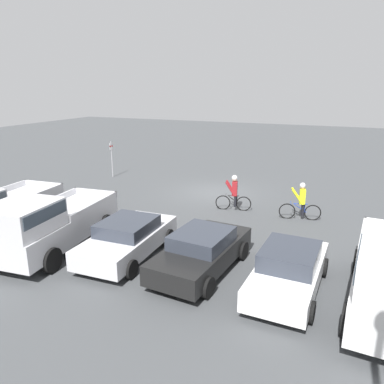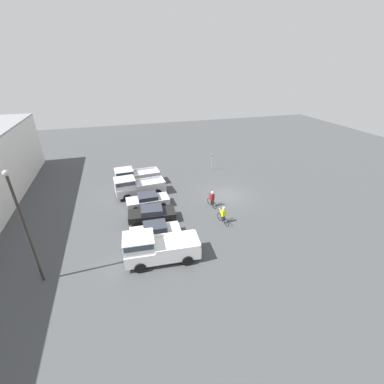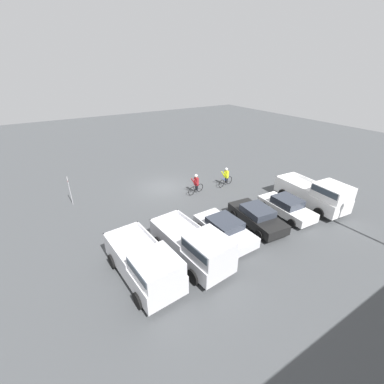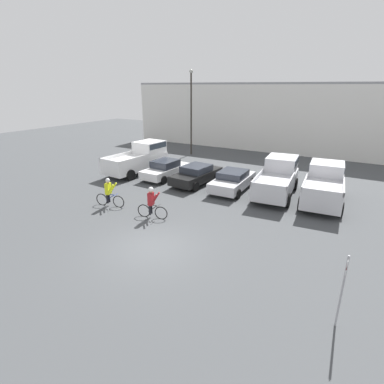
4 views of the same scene
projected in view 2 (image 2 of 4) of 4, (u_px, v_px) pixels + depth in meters
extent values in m
plane|color=#424447|center=(227.00, 195.00, 28.97)|extent=(80.00, 80.00, 0.00)
cube|color=white|center=(162.00, 250.00, 19.22)|extent=(2.47, 5.67, 1.00)
cube|color=white|center=(139.00, 242.00, 18.45)|extent=(2.07, 2.34, 0.97)
cube|color=#333D47|center=(138.00, 240.00, 18.36)|extent=(2.13, 2.17, 0.43)
cube|color=white|center=(179.00, 250.00, 18.28)|extent=(0.31, 3.32, 0.25)
cube|color=white|center=(175.00, 233.00, 20.03)|extent=(0.31, 3.32, 0.25)
cube|color=white|center=(198.00, 238.00, 19.47)|extent=(2.10, 0.22, 0.25)
cylinder|color=black|center=(140.00, 268.00, 18.19)|extent=(0.28, 0.83, 0.82)
cylinder|color=black|center=(139.00, 249.00, 20.01)|extent=(0.28, 0.83, 0.82)
cylinder|color=black|center=(188.00, 261.00, 18.85)|extent=(0.28, 0.83, 0.82)
cylinder|color=black|center=(182.00, 243.00, 20.67)|extent=(0.28, 0.83, 0.82)
cube|color=white|center=(155.00, 232.00, 21.73)|extent=(1.90, 4.27, 0.59)
cube|color=#2D333D|center=(155.00, 227.00, 21.48)|extent=(1.63, 1.96, 0.52)
cylinder|color=black|center=(140.00, 243.00, 20.82)|extent=(0.21, 0.61, 0.60)
cylinder|color=black|center=(139.00, 231.00, 22.30)|extent=(0.21, 0.61, 0.60)
cylinder|color=black|center=(173.00, 238.00, 21.39)|extent=(0.21, 0.61, 0.60)
cylinder|color=black|center=(169.00, 227.00, 22.88)|extent=(0.21, 0.61, 0.60)
cube|color=black|center=(152.00, 215.00, 24.14)|extent=(2.19, 4.50, 0.63)
cube|color=#2D333D|center=(152.00, 210.00, 23.90)|extent=(1.79, 2.10, 0.45)
cylinder|color=black|center=(137.00, 224.00, 23.24)|extent=(0.24, 0.66, 0.65)
cylinder|color=black|center=(137.00, 214.00, 24.81)|extent=(0.24, 0.66, 0.65)
cylinder|color=black|center=(168.00, 221.00, 23.72)|extent=(0.24, 0.66, 0.65)
cylinder|color=black|center=(166.00, 211.00, 25.29)|extent=(0.24, 0.66, 0.65)
cube|color=silver|center=(148.00, 201.00, 26.53)|extent=(1.96, 4.37, 0.64)
cube|color=#2D333D|center=(147.00, 196.00, 26.29)|extent=(1.71, 1.99, 0.45)
cylinder|color=black|center=(136.00, 210.00, 25.50)|extent=(0.20, 0.63, 0.63)
cylinder|color=black|center=(134.00, 201.00, 27.06)|extent=(0.20, 0.63, 0.63)
cylinder|color=black|center=(163.00, 206.00, 26.26)|extent=(0.20, 0.63, 0.63)
cylinder|color=black|center=(159.00, 197.00, 27.82)|extent=(0.20, 0.63, 0.63)
cube|color=silver|center=(140.00, 188.00, 28.71)|extent=(2.53, 5.58, 0.92)
cube|color=silver|center=(125.00, 183.00, 27.75)|extent=(2.07, 2.33, 0.94)
cube|color=#333D47|center=(125.00, 181.00, 27.66)|extent=(2.12, 2.16, 0.41)
cube|color=silver|center=(152.00, 185.00, 27.98)|extent=(0.37, 3.24, 0.25)
cube|color=silver|center=(148.00, 178.00, 29.61)|extent=(0.37, 3.24, 0.25)
cube|color=silver|center=(163.00, 180.00, 29.32)|extent=(2.05, 0.26, 0.25)
cylinder|color=black|center=(127.00, 198.00, 27.49)|extent=(0.29, 0.85, 0.84)
cylinder|color=black|center=(124.00, 190.00, 29.19)|extent=(0.29, 0.85, 0.84)
cylinder|color=black|center=(158.00, 193.00, 28.60)|extent=(0.29, 0.85, 0.84)
cylinder|color=black|center=(153.00, 185.00, 30.29)|extent=(0.29, 0.85, 0.84)
cube|color=silver|center=(138.00, 178.00, 31.08)|extent=(2.50, 5.30, 1.04)
cube|color=silver|center=(124.00, 173.00, 30.17)|extent=(2.09, 2.21, 0.80)
cube|color=#333D47|center=(124.00, 171.00, 30.09)|extent=(2.14, 2.05, 0.35)
cube|color=silver|center=(148.00, 175.00, 30.27)|extent=(0.32, 3.08, 0.25)
cube|color=silver|center=(144.00, 169.00, 31.95)|extent=(0.32, 3.08, 0.25)
cube|color=silver|center=(158.00, 170.00, 31.59)|extent=(2.10, 0.25, 0.25)
cylinder|color=black|center=(126.00, 187.00, 29.91)|extent=(0.28, 0.81, 0.80)
cylinder|color=black|center=(124.00, 180.00, 31.66)|extent=(0.28, 0.81, 0.80)
cylinder|color=black|center=(153.00, 183.00, 30.93)|extent=(0.28, 0.81, 0.80)
cylinder|color=black|center=(149.00, 176.00, 32.68)|extent=(0.28, 0.81, 0.80)
torus|color=black|center=(209.00, 201.00, 27.00)|extent=(0.73, 0.20, 0.73)
torus|color=black|center=(215.00, 205.00, 26.22)|extent=(0.73, 0.20, 0.73)
cylinder|color=black|center=(212.00, 202.00, 26.53)|extent=(0.52, 0.15, 0.39)
cylinder|color=black|center=(212.00, 200.00, 26.44)|extent=(0.55, 0.15, 0.04)
cylinder|color=black|center=(213.00, 203.00, 26.39)|extent=(0.04, 0.04, 0.36)
cylinder|color=black|center=(210.00, 198.00, 26.72)|extent=(0.12, 0.45, 0.02)
cylinder|color=black|center=(212.00, 203.00, 26.43)|extent=(0.14, 0.14, 0.55)
cylinder|color=black|center=(213.00, 202.00, 26.51)|extent=(0.14, 0.14, 0.55)
cube|color=maroon|center=(212.00, 197.00, 26.23)|extent=(0.31, 0.40, 0.68)
cylinder|color=maroon|center=(210.00, 197.00, 26.32)|extent=(0.51, 0.19, 0.72)
cylinder|color=maroon|center=(213.00, 196.00, 26.46)|extent=(0.51, 0.19, 0.72)
sphere|color=tan|center=(212.00, 193.00, 26.04)|extent=(0.25, 0.25, 0.25)
sphere|color=silver|center=(212.00, 193.00, 26.02)|extent=(0.27, 0.27, 0.27)
torus|color=black|center=(220.00, 217.00, 24.33)|extent=(0.73, 0.21, 0.74)
torus|color=black|center=(226.00, 222.00, 23.45)|extent=(0.73, 0.21, 0.74)
cylinder|color=#233D9E|center=(223.00, 218.00, 23.81)|extent=(0.58, 0.16, 0.39)
cylinder|color=#233D9E|center=(223.00, 216.00, 23.72)|extent=(0.61, 0.17, 0.04)
cylinder|color=#233D9E|center=(224.00, 219.00, 23.66)|extent=(0.04, 0.04, 0.36)
cylinder|color=#233D9E|center=(221.00, 214.00, 24.03)|extent=(0.12, 0.45, 0.02)
cylinder|color=black|center=(223.00, 219.00, 23.70)|extent=(0.14, 0.14, 0.55)
cylinder|color=black|center=(224.00, 218.00, 23.78)|extent=(0.14, 0.14, 0.55)
cube|color=yellow|center=(224.00, 213.00, 23.51)|extent=(0.31, 0.40, 0.66)
cylinder|color=yellow|center=(221.00, 212.00, 23.61)|extent=(0.56, 0.20, 0.71)
cylinder|color=yellow|center=(224.00, 211.00, 23.76)|extent=(0.56, 0.20, 0.71)
sphere|color=tan|center=(224.00, 209.00, 23.33)|extent=(0.23, 0.23, 0.23)
sphere|color=silver|center=(224.00, 208.00, 23.31)|extent=(0.25, 0.25, 0.25)
cylinder|color=#9E9EA3|center=(212.00, 162.00, 35.08)|extent=(0.06, 0.06, 2.37)
cube|color=white|center=(212.00, 156.00, 34.69)|extent=(0.02, 0.30, 0.45)
cube|color=red|center=(212.00, 156.00, 34.69)|extent=(0.03, 0.30, 0.10)
cylinder|color=#2D2823|center=(27.00, 233.00, 15.96)|extent=(0.16, 0.16, 7.87)
sphere|color=#B2B2A8|center=(6.00, 173.00, 14.11)|extent=(0.36, 0.36, 0.36)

